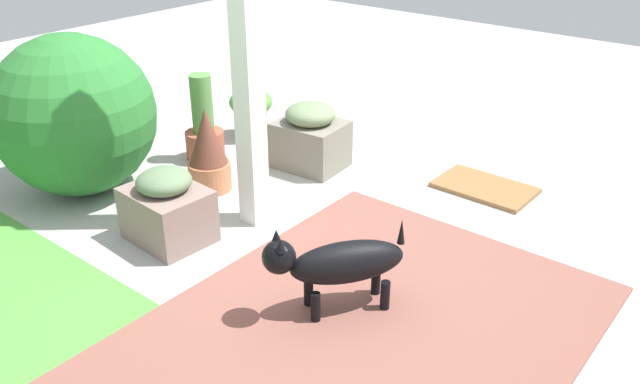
% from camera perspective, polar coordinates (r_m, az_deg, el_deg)
% --- Properties ---
extents(ground_plane, '(12.00, 12.00, 0.00)m').
position_cam_1_polar(ground_plane, '(3.93, -1.10, -3.80)').
color(ground_plane, '#AFADA9').
extents(brick_path, '(1.80, 2.40, 0.02)m').
position_cam_1_polar(brick_path, '(3.15, 3.30, -12.32)').
color(brick_path, brown).
rests_on(brick_path, ground).
extents(porch_pillar, '(0.13, 0.13, 2.54)m').
position_cam_1_polar(porch_pillar, '(3.68, -6.54, 15.18)').
color(porch_pillar, white).
rests_on(porch_pillar, ground).
extents(stone_planter_nearest, '(0.51, 0.43, 0.48)m').
position_cam_1_polar(stone_planter_nearest, '(4.73, -0.83, 4.79)').
color(stone_planter_nearest, gray).
rests_on(stone_planter_nearest, ground).
extents(stone_planter_mid, '(0.50, 0.41, 0.45)m').
position_cam_1_polar(stone_planter_mid, '(3.90, -13.14, -1.37)').
color(stone_planter_mid, gray).
rests_on(stone_planter_mid, ground).
extents(round_shrub, '(1.06, 1.06, 1.06)m').
position_cam_1_polar(round_shrub, '(4.57, -20.58, 6.26)').
color(round_shrub, '#2A732E').
rests_on(round_shrub, ground).
extents(terracotta_pot_broad, '(0.34, 0.34, 0.40)m').
position_cam_1_polar(terracotta_pot_broad, '(5.30, -6.00, 7.09)').
color(terracotta_pot_broad, '#A45835').
rests_on(terracotta_pot_broad, ground).
extents(terracotta_pot_spiky, '(0.29, 0.29, 0.58)m').
position_cam_1_polar(terracotta_pot_spiky, '(4.44, -9.71, 3.48)').
color(terracotta_pot_spiky, '#C8754E').
rests_on(terracotta_pot_spiky, ground).
extents(terracotta_pot_tall, '(0.28, 0.28, 0.65)m').
position_cam_1_polar(terracotta_pot_tall, '(4.93, -10.04, 5.32)').
color(terracotta_pot_tall, '#A34D36').
rests_on(terracotta_pot_tall, ground).
extents(dog, '(0.52, 0.64, 0.48)m').
position_cam_1_polar(dog, '(3.16, 1.51, -6.16)').
color(dog, black).
rests_on(dog, ground).
extents(doormat, '(0.65, 0.42, 0.03)m').
position_cam_1_polar(doormat, '(4.60, 14.11, 0.38)').
color(doormat, olive).
rests_on(doormat, ground).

